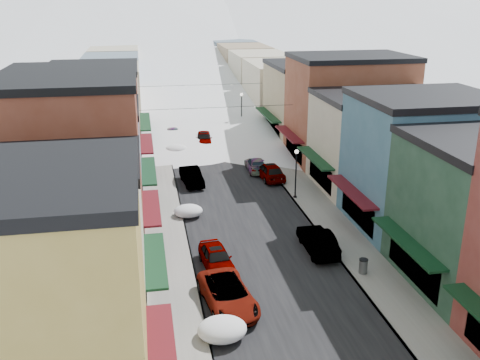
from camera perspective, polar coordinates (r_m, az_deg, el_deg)
name	(u,v)px	position (r m, az deg, el deg)	size (l,w,h in m)	color
road	(198,122)	(77.63, -4.45, 6.14)	(10.00, 160.00, 0.01)	black
sidewalk_left	(152,124)	(77.23, -9.35, 5.92)	(3.20, 160.00, 0.15)	gray
sidewalk_right	(243,120)	(78.55, 0.37, 6.40)	(3.20, 160.00, 0.15)	gray
curb_left	(163,123)	(77.27, -8.20, 5.99)	(0.10, 160.00, 0.15)	slate
curb_right	(233,121)	(78.28, -0.75, 6.36)	(0.10, 160.00, 0.15)	slate
bldg_l_yellow	(14,314)	(23.19, -22.96, -13.00)	(11.30, 8.70, 11.50)	gold
bldg_l_cream	(50,243)	(31.00, -19.63, -6.30)	(11.30, 8.20, 9.50)	beige
bldg_l_brick_near	(57,171)	(37.92, -18.92, 0.87)	(12.30, 8.20, 12.50)	brown
bldg_l_grayblue	(80,159)	(46.42, -16.72, 2.11)	(11.30, 9.20, 9.00)	slate
bldg_l_brick_far	(77,124)	(54.94, -16.98, 5.76)	(13.30, 9.20, 11.00)	brown
bldg_l_tan	(95,108)	(64.68, -15.17, 7.41)	(11.30, 11.20, 10.00)	tan
bldg_r_blue	(422,162)	(43.62, 18.81, 1.84)	(11.30, 9.20, 10.50)	#37637C
bldg_r_cream	(378,141)	(51.72, 14.49, 4.04)	(12.30, 9.20, 9.00)	beige
bldg_r_brick_far	(348,109)	(59.68, 11.48, 7.48)	(13.30, 9.20, 11.50)	brown
bldg_r_tan	(311,101)	(68.75, 7.58, 8.37)	(11.30, 11.20, 9.50)	tan
distant_blocks	(184,73)	(99.45, -5.98, 11.32)	(34.00, 55.00, 8.00)	gray
mountain_ridge	(113,0)	(292.65, -13.41, 18.14)	(670.00, 340.00, 34.00)	silver
overhead_cables	(209,95)	(64.21, -3.37, 9.05)	(16.40, 15.04, 0.04)	black
car_white_suv	(228,295)	(32.17, -1.30, -12.12)	(2.64, 5.72, 1.59)	#B9B9BB
car_silver_sedan	(217,258)	(36.30, -2.52, -8.27)	(1.83, 4.56, 1.55)	#A1A4AA
car_dark_hatch	(192,176)	(52.08, -5.18, 0.40)	(1.66, 4.77, 1.57)	black
car_silver_wagon	(173,135)	(67.64, -7.20, 4.80)	(2.33, 5.74, 1.67)	gray
car_green_sedan	(318,240)	(38.88, 8.28, -6.40)	(1.78, 5.10, 1.68)	black
car_gray_suv	(270,171)	(53.30, 3.19, 0.98)	(2.03, 5.04, 1.72)	gray
car_black_sedan	(256,164)	(55.78, 1.71, 1.67)	(1.95, 4.80, 1.39)	black
car_lane_silver	(204,138)	(65.56, -3.87, 4.45)	(1.98, 4.92, 1.68)	#A6A8AE
car_lane_white	(206,105)	(86.34, -3.65, 7.97)	(2.37, 5.14, 1.43)	silver
trash_can	(363,266)	(36.39, 13.01, -8.93)	(0.59, 0.59, 1.00)	#575A5C
streetlamp_near	(296,168)	(47.61, 6.00, 1.33)	(0.37, 0.37, 4.48)	black
streetlamp_far	(242,106)	(72.41, 0.16, 7.86)	(0.41, 0.41, 4.89)	black
snow_pile_near	(222,329)	(29.79, -1.91, -15.55)	(2.68, 2.85, 1.13)	white
snow_pile_mid	(188,211)	(44.69, -5.53, -3.28)	(2.39, 2.67, 1.01)	white
snow_pile_far	(176,149)	(62.35, -6.85, 3.28)	(2.62, 2.81, 1.11)	white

